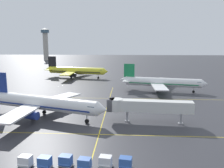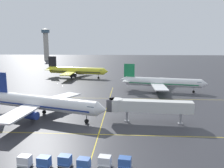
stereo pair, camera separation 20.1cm
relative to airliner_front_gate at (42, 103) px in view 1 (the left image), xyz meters
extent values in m
plane|color=#333338|center=(15.89, -8.62, -3.81)|extent=(600.00, 600.00, 0.00)
cylinder|color=white|center=(0.48, -0.15, 0.07)|extent=(29.93, 12.54, 3.59)
cone|color=white|center=(16.08, -5.08, 0.07)|extent=(3.40, 4.10, 3.52)
cube|color=navy|center=(-13.04, 4.12, 4.51)|extent=(4.43, 1.69, 5.67)
cube|color=white|center=(-12.64, 6.97, 0.45)|extent=(4.37, 5.60, 0.23)
cube|color=white|center=(-2.84, -7.53, -0.50)|extent=(6.26, 14.59, 0.38)
cube|color=white|center=(2.00, 7.79, -0.50)|extent=(11.27, 14.76, 0.38)
cylinder|color=navy|center=(-0.82, -4.90, -1.73)|extent=(3.66, 2.86, 1.99)
cylinder|color=navy|center=(2.14, 4.48, -1.73)|extent=(3.66, 2.86, 1.99)
cube|color=#385166|center=(14.00, -4.42, 0.59)|extent=(2.62, 3.66, 0.66)
cube|color=navy|center=(0.48, -0.15, -0.38)|extent=(27.63, 11.84, 0.34)
cylinder|color=#99999E|center=(12.20, -3.85, -2.25)|extent=(0.26, 0.26, 1.56)
cylinder|color=black|center=(12.20, -3.85, -3.29)|extent=(1.12, 0.72, 1.04)
cylinder|color=#99999E|center=(-2.06, -1.93, -2.25)|extent=(0.26, 0.26, 1.56)
cylinder|color=black|center=(-2.06, -1.93, -3.29)|extent=(1.12, 0.72, 1.04)
cylinder|color=#99999E|center=(-0.58, 2.76, -2.25)|extent=(0.26, 0.26, 1.56)
cylinder|color=black|center=(-0.58, 2.76, -3.29)|extent=(1.12, 0.72, 1.04)
cylinder|color=white|center=(36.00, 34.63, -0.13)|extent=(28.81, 8.87, 3.41)
cone|color=white|center=(51.23, 31.64, -0.13)|extent=(2.93, 3.73, 3.34)
cone|color=white|center=(20.52, 37.67, 0.23)|extent=(3.44, 3.73, 3.24)
cube|color=#197F47|center=(22.81, 37.22, 4.08)|extent=(4.29, 1.15, 5.38)
cube|color=white|center=(21.85, 34.66, 0.23)|extent=(3.71, 5.13, 0.22)
cube|color=white|center=(22.88, 39.94, 0.23)|extent=(3.71, 5.13, 0.22)
cube|color=white|center=(33.66, 27.32, -0.67)|extent=(4.87, 13.52, 0.36)
cube|color=white|center=(36.59, 42.28, -0.67)|extent=(9.57, 14.20, 0.36)
cylinder|color=#2D9956|center=(35.28, 30.02, -1.84)|extent=(3.35, 2.43, 1.88)
cylinder|color=#2D9956|center=(37.08, 39.17, -1.84)|extent=(3.35, 2.43, 1.88)
cube|color=#385166|center=(49.20, 32.04, 0.36)|extent=(2.19, 3.39, 0.63)
cube|color=#197F47|center=(36.00, 34.63, -0.56)|extent=(26.57, 8.46, 0.32)
cylinder|color=#99999E|center=(47.44, 32.39, -2.33)|extent=(0.25, 0.25, 1.48)
cylinder|color=black|center=(47.44, 32.39, -3.32)|extent=(1.05, 0.59, 0.99)
cylinder|color=#99999E|center=(33.80, 32.69, -2.33)|extent=(0.25, 0.25, 1.48)
cylinder|color=black|center=(33.80, 32.69, -3.32)|extent=(1.05, 0.59, 0.99)
cylinder|color=#99999E|center=(34.69, 37.26, -2.33)|extent=(0.25, 0.25, 1.48)
cylinder|color=black|center=(34.69, 37.26, -3.32)|extent=(1.05, 0.59, 0.99)
cylinder|color=yellow|center=(-5.38, 67.83, 0.13)|extent=(30.86, 9.99, 3.65)
cone|color=yellow|center=(10.90, 64.37, 0.13)|extent=(3.19, 4.02, 3.58)
cone|color=yellow|center=(-21.93, 71.36, 0.52)|extent=(3.73, 4.04, 3.47)
cube|color=black|center=(-19.48, 70.84, 4.65)|extent=(4.59, 1.30, 5.77)
cube|color=yellow|center=(-20.55, 68.12, 0.52)|extent=(4.05, 5.53, 0.23)
cube|color=yellow|center=(-19.35, 73.76, 0.52)|extent=(4.05, 5.53, 0.23)
cube|color=yellow|center=(-8.02, 60.04, -0.44)|extent=(5.01, 14.43, 0.38)
cube|color=yellow|center=(-4.61, 76.03, -0.44)|extent=(10.44, 15.21, 0.38)
cylinder|color=black|center=(-6.23, 62.90, -1.69)|extent=(3.62, 2.66, 2.02)
cylinder|color=black|center=(-4.14, 72.69, -1.69)|extent=(3.62, 2.66, 2.02)
cube|color=#385166|center=(8.73, 64.83, 0.66)|extent=(2.39, 3.65, 0.67)
cube|color=black|center=(-5.38, 67.83, -0.32)|extent=(28.46, 9.51, 0.35)
cylinder|color=#99999E|center=(6.85, 65.23, -2.22)|extent=(0.27, 0.27, 1.59)
cylinder|color=black|center=(6.85, 65.23, -3.28)|extent=(1.12, 0.64, 1.06)
cylinder|color=#99999E|center=(-7.78, 65.79, -2.22)|extent=(0.27, 0.27, 1.59)
cylinder|color=black|center=(-7.78, 65.79, -3.28)|extent=(1.12, 0.64, 1.06)
cylinder|color=#99999E|center=(-6.74, 70.68, -2.22)|extent=(0.27, 0.27, 1.59)
cylinder|color=black|center=(-6.74, 70.68, -3.28)|extent=(1.12, 0.64, 1.06)
cube|color=yellow|center=(15.89, -10.62, -3.80)|extent=(131.67, 0.20, 0.01)
cube|color=yellow|center=(15.89, 21.65, -3.80)|extent=(131.67, 0.20, 0.01)
cube|color=yellow|center=(15.89, 5.52, -3.80)|extent=(0.20, 70.98, 0.01)
cube|color=#99999E|center=(5.91, -24.30, -3.51)|extent=(2.32, 1.90, 0.12)
cube|color=silver|center=(5.91, -24.30, -2.70)|extent=(2.09, 1.71, 1.50)
cube|color=silver|center=(5.82, -24.89, -3.23)|extent=(1.96, 0.84, 0.57)
cylinder|color=#99999E|center=(7.25, -24.50, -3.51)|extent=(0.70, 0.18, 0.08)
cylinder|color=black|center=(6.84, -23.81, -3.69)|extent=(0.25, 0.13, 0.24)
cylinder|color=black|center=(4.98, -24.78, -3.69)|extent=(0.25, 0.13, 0.24)
cylinder|color=black|center=(5.16, -23.56, -3.69)|extent=(0.25, 0.13, 0.24)
cube|color=#99999E|center=(9.04, -24.44, -3.51)|extent=(2.32, 1.90, 0.12)
cube|color=#335BAD|center=(9.04, -24.44, -2.70)|extent=(2.09, 1.71, 1.50)
cube|color=#335BAD|center=(8.95, -25.03, -3.23)|extent=(1.96, 0.84, 0.57)
cylinder|color=#99999E|center=(10.37, -24.64, -3.51)|extent=(0.70, 0.18, 0.08)
cylinder|color=black|center=(9.97, -23.95, -3.69)|extent=(0.25, 0.13, 0.24)
cylinder|color=black|center=(8.29, -23.70, -3.69)|extent=(0.25, 0.13, 0.24)
cube|color=#99999E|center=(12.16, -23.81, -3.51)|extent=(2.32, 1.90, 0.12)
cube|color=#335BAD|center=(12.16, -23.81, -2.70)|extent=(2.09, 1.71, 1.50)
cube|color=#335BAD|center=(12.07, -24.40, -3.23)|extent=(1.96, 0.84, 0.57)
cylinder|color=#99999E|center=(13.50, -24.01, -3.51)|extent=(0.70, 0.18, 0.08)
cylinder|color=black|center=(12.91, -24.55, -3.69)|extent=(0.25, 0.13, 0.24)
cylinder|color=black|center=(13.10, -23.32, -3.69)|extent=(0.25, 0.13, 0.24)
cylinder|color=black|center=(11.23, -24.30, -3.69)|extent=(0.25, 0.13, 0.24)
cylinder|color=black|center=(11.42, -23.07, -3.69)|extent=(0.25, 0.13, 0.24)
cube|color=#99999E|center=(15.29, -24.56, -3.51)|extent=(2.32, 1.90, 0.12)
cube|color=#335BAD|center=(15.29, -24.56, -2.70)|extent=(2.09, 1.71, 1.50)
cube|color=#335BAD|center=(15.20, -25.16, -3.23)|extent=(1.96, 0.84, 0.57)
cylinder|color=black|center=(16.22, -24.08, -3.69)|extent=(0.25, 0.13, 0.24)
cylinder|color=black|center=(14.54, -23.82, -3.69)|extent=(0.25, 0.13, 0.24)
cube|color=#99999E|center=(18.42, -23.68, -3.51)|extent=(2.32, 1.90, 0.12)
cube|color=silver|center=(18.42, -23.68, -2.70)|extent=(2.09, 1.71, 1.50)
cube|color=silver|center=(18.33, -24.27, -3.23)|extent=(1.96, 0.84, 0.57)
cylinder|color=#99999E|center=(19.75, -23.88, -3.51)|extent=(0.70, 0.18, 0.08)
cylinder|color=black|center=(19.35, -23.19, -3.69)|extent=(0.25, 0.13, 0.24)
cylinder|color=black|center=(17.48, -24.17, -3.69)|extent=(0.25, 0.13, 0.24)
cylinder|color=black|center=(17.67, -22.94, -3.69)|extent=(0.25, 0.13, 0.24)
cube|color=#99999E|center=(21.54, -23.90, -3.51)|extent=(2.32, 1.90, 0.12)
cube|color=#335BAD|center=(21.54, -23.90, -2.70)|extent=(2.09, 1.71, 1.50)
cube|color=#335BAD|center=(21.45, -24.50, -3.23)|extent=(1.96, 0.84, 0.57)
cylinder|color=#99999E|center=(22.88, -24.10, -3.51)|extent=(0.70, 0.18, 0.08)
cylinder|color=black|center=(22.48, -23.42, -3.69)|extent=(0.25, 0.13, 0.24)
cylinder|color=black|center=(20.80, -23.16, -3.69)|extent=(0.25, 0.13, 0.24)
cube|color=silver|center=(28.27, -2.34, 0.29)|extent=(18.48, 4.13, 2.70)
cylinder|color=silver|center=(19.13, -1.62, 0.29)|extent=(3.38, 3.38, 2.97)
cube|color=#47474C|center=(17.83, -1.52, 0.29)|extent=(1.83, 3.09, 2.97)
cylinder|color=#99999E|center=(21.87, -1.83, -1.76)|extent=(0.56, 0.56, 4.10)
cube|color=#99999E|center=(21.87, -1.83, -3.71)|extent=(1.18, 1.18, 0.20)
cylinder|color=#99999E|center=(34.66, -2.84, -1.76)|extent=(0.56, 0.56, 4.10)
cube|color=#99999E|center=(34.66, -2.84, -3.71)|extent=(1.18, 1.18, 0.20)
cylinder|color=#ADA89E|center=(-63.13, 188.16, 10.39)|extent=(5.20, 5.20, 28.39)
cylinder|color=#385166|center=(-63.13, 188.16, 26.18)|extent=(8.40, 8.40, 3.20)
cone|color=#ADA89E|center=(-63.13, 188.16, 28.68)|extent=(8.82, 8.82, 1.80)
camera|label=1|loc=(21.44, -57.39, 15.56)|focal=37.67mm
camera|label=2|loc=(21.64, -57.37, 15.56)|focal=37.67mm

